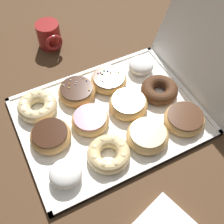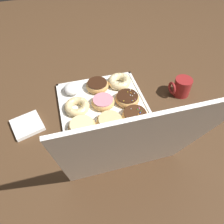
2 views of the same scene
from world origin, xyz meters
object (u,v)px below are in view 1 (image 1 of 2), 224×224
object	(u,v)px
pink_frosted_donut_4	(91,121)
chocolate_cake_ring_donut_10	(159,90)
sprinkle_donut_3	(77,91)
powdered_filled_donut_9	(141,65)
glazed_ring_donut_8	(148,135)
cruller_donut_0	(37,106)
donut_box	(110,117)
powdered_filled_donut_2	(66,174)
glazed_ring_donut_7	(128,104)
sprinkle_donut_6	(109,80)
cruller_donut_5	(109,154)
chocolate_frosted_donut_11	(185,119)
chocolate_frosted_donut_1	(51,136)
coffee_mug	(49,35)

from	to	relation	value
pink_frosted_donut_4	chocolate_cake_ring_donut_10	world-z (taller)	chocolate_cake_ring_donut_10
sprinkle_donut_3	powdered_filled_donut_9	xyz separation A→B (m)	(-0.01, 0.23, 0.00)
glazed_ring_donut_8	chocolate_cake_ring_donut_10	xyz separation A→B (m)	(-0.13, 0.12, -0.00)
cruller_donut_0	donut_box	bearing A→B (deg)	57.48
powdered_filled_donut_2	pink_frosted_donut_4	world-z (taller)	powdered_filled_donut_2
glazed_ring_donut_7	sprinkle_donut_6	bearing A→B (deg)	-176.19
sprinkle_donut_6	pink_frosted_donut_4	bearing A→B (deg)	-44.24
donut_box	glazed_ring_donut_8	size ratio (longest dim) A/B	4.44
cruller_donut_5	powdered_filled_donut_9	world-z (taller)	powdered_filled_donut_9
cruller_donut_0	sprinkle_donut_3	bearing A→B (deg)	90.08
glazed_ring_donut_8	powdered_filled_donut_9	distance (m)	0.27
glazed_ring_donut_8	donut_box	bearing A→B (deg)	-154.81
powdered_filled_donut_2	glazed_ring_donut_7	bearing A→B (deg)	117.07
cruller_donut_0	chocolate_cake_ring_donut_10	world-z (taller)	cruller_donut_0
powdered_filled_donut_9	glazed_ring_donut_8	bearing A→B (deg)	-26.50
pink_frosted_donut_4	cruller_donut_5	world-z (taller)	cruller_donut_5
glazed_ring_donut_8	chocolate_frosted_donut_11	bearing A→B (deg)	90.31
cruller_donut_0	chocolate_frosted_donut_11	bearing A→B (deg)	57.04
cruller_donut_0	powdered_filled_donut_9	bearing A→B (deg)	91.01
powdered_filled_donut_2	sprinkle_donut_6	xyz separation A→B (m)	(-0.24, 0.24, -0.00)
glazed_ring_donut_7	glazed_ring_donut_8	world-z (taller)	same
chocolate_frosted_donut_1	sprinkle_donut_3	bearing A→B (deg)	132.37
sprinkle_donut_6	coffee_mug	xyz separation A→B (m)	(-0.27, -0.10, 0.02)
cruller_donut_0	powdered_filled_donut_2	bearing A→B (deg)	-1.13
chocolate_frosted_donut_11	coffee_mug	distance (m)	0.56
sprinkle_donut_6	glazed_ring_donut_7	xyz separation A→B (m)	(0.11, 0.01, 0.00)
powdered_filled_donut_2	coffee_mug	xyz separation A→B (m)	(-0.51, 0.14, 0.01)
chocolate_frosted_donut_1	chocolate_frosted_donut_11	world-z (taller)	chocolate_frosted_donut_1
powdered_filled_donut_9	chocolate_cake_ring_donut_10	world-z (taller)	powdered_filled_donut_9
cruller_donut_0	pink_frosted_donut_4	world-z (taller)	cruller_donut_0
sprinkle_donut_6	glazed_ring_donut_7	world-z (taller)	glazed_ring_donut_7
coffee_mug	sprinkle_donut_3	bearing A→B (deg)	-2.12
sprinkle_donut_3	chocolate_frosted_donut_11	size ratio (longest dim) A/B	0.98
powdered_filled_donut_9	chocolate_frosted_donut_1	bearing A→B (deg)	-71.20
cruller_donut_0	pink_frosted_donut_4	xyz separation A→B (m)	(0.12, 0.12, -0.00)
pink_frosted_donut_4	donut_box	bearing A→B (deg)	93.84
donut_box	cruller_donut_0	world-z (taller)	cruller_donut_0
powdered_filled_donut_9	chocolate_frosted_donut_11	xyz separation A→B (m)	(0.24, 0.00, -0.00)
powdered_filled_donut_2	chocolate_cake_ring_donut_10	distance (m)	0.38
powdered_filled_donut_2	glazed_ring_donut_8	world-z (taller)	powdered_filled_donut_2
pink_frosted_donut_4	glazed_ring_donut_8	bearing A→B (deg)	45.67
powdered_filled_donut_2	sprinkle_donut_3	xyz separation A→B (m)	(-0.24, 0.13, -0.00)
powdered_filled_donut_2	glazed_ring_donut_7	xyz separation A→B (m)	(-0.13, 0.25, -0.00)
chocolate_cake_ring_donut_10	glazed_ring_donut_7	bearing A→B (deg)	-88.14
pink_frosted_donut_4	sprinkle_donut_6	world-z (taller)	sprinkle_donut_6
powdered_filled_donut_2	sprinkle_donut_6	bearing A→B (deg)	134.96
sprinkle_donut_3	coffee_mug	world-z (taller)	coffee_mug
chocolate_frosted_donut_1	cruller_donut_5	xyz separation A→B (m)	(0.12, 0.12, -0.00)
coffee_mug	glazed_ring_donut_7	bearing A→B (deg)	15.39
cruller_donut_5	chocolate_frosted_donut_11	size ratio (longest dim) A/B	0.98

